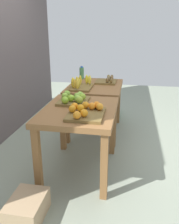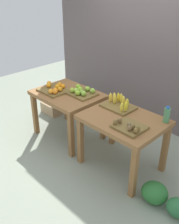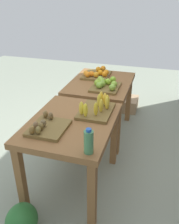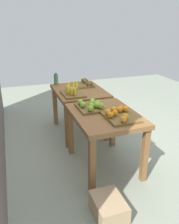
{
  "view_description": "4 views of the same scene",
  "coord_description": "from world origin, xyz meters",
  "px_view_note": "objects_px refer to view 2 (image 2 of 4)",
  "views": [
    {
      "loc": [
        -3.0,
        -0.55,
        1.64
      ],
      "look_at": [
        -0.1,
        -0.03,
        0.57
      ],
      "focal_mm": 38.26,
      "sensor_mm": 36.0,
      "label": 1
    },
    {
      "loc": [
        2.33,
        -2.35,
        2.41
      ],
      "look_at": [
        -0.08,
        0.01,
        0.62
      ],
      "focal_mm": 41.63,
      "sensor_mm": 36.0,
      "label": 2
    },
    {
      "loc": [
        2.46,
        0.75,
        1.93
      ],
      "look_at": [
        0.05,
        0.03,
        0.63
      ],
      "focal_mm": 38.96,
      "sensor_mm": 36.0,
      "label": 3
    },
    {
      "loc": [
        -3.11,
        1.11,
        1.92
      ],
      "look_at": [
        0.08,
        -0.01,
        0.56
      ],
      "focal_mm": 37.82,
      "sensor_mm": 36.0,
      "label": 4
    }
  ],
  "objects_px": {
    "orange_bin": "(54,89)",
    "apple_bin": "(82,92)",
    "display_table_right": "(123,126)",
    "kiwi_bin": "(129,127)",
    "display_table_left": "(68,100)",
    "watermelon_pile": "(164,198)",
    "cardboard_produce_box": "(53,108)",
    "water_bottle": "(167,115)",
    "banana_crate": "(119,104)"
  },
  "relations": [
    {
      "from": "banana_crate",
      "to": "watermelon_pile",
      "type": "xyz_separation_m",
      "value": [
        1.06,
        -0.4,
        -0.7
      ]
    },
    {
      "from": "display_table_left",
      "to": "orange_bin",
      "type": "xyz_separation_m",
      "value": [
        -0.19,
        -0.11,
        0.16
      ]
    },
    {
      "from": "orange_bin",
      "to": "apple_bin",
      "type": "distance_m",
      "value": 0.45
    },
    {
      "from": "banana_crate",
      "to": "display_table_right",
      "type": "bearing_deg",
      "value": -37.77
    },
    {
      "from": "display_table_left",
      "to": "watermelon_pile",
      "type": "relative_size",
      "value": 1.55
    },
    {
      "from": "apple_bin",
      "to": "watermelon_pile",
      "type": "bearing_deg",
      "value": -10.68
    },
    {
      "from": "display_table_left",
      "to": "watermelon_pile",
      "type": "xyz_separation_m",
      "value": [
        1.94,
        -0.21,
        -0.54
      ]
    },
    {
      "from": "display_table_left",
      "to": "kiwi_bin",
      "type": "bearing_deg",
      "value": -6.85
    },
    {
      "from": "display_table_right",
      "to": "cardboard_produce_box",
      "type": "xyz_separation_m",
      "value": [
        -1.97,
        0.3,
        -0.56
      ]
    },
    {
      "from": "watermelon_pile",
      "to": "banana_crate",
      "type": "bearing_deg",
      "value": 159.32
    },
    {
      "from": "apple_bin",
      "to": "display_table_left",
      "type": "bearing_deg",
      "value": -150.86
    },
    {
      "from": "display_table_right",
      "to": "watermelon_pile",
      "type": "distance_m",
      "value": 1.0
    },
    {
      "from": "kiwi_bin",
      "to": "watermelon_pile",
      "type": "relative_size",
      "value": 0.54
    },
    {
      "from": "cardboard_produce_box",
      "to": "apple_bin",
      "type": "bearing_deg",
      "value": -10.07
    },
    {
      "from": "banana_crate",
      "to": "watermelon_pile",
      "type": "relative_size",
      "value": 0.65
    },
    {
      "from": "orange_bin",
      "to": "kiwi_bin",
      "type": "relative_size",
      "value": 1.25
    },
    {
      "from": "display_table_right",
      "to": "cardboard_produce_box",
      "type": "height_order",
      "value": "display_table_right"
    },
    {
      "from": "display_table_left",
      "to": "display_table_right",
      "type": "xyz_separation_m",
      "value": [
        1.12,
        0.0,
        0.0
      ]
    },
    {
      "from": "orange_bin",
      "to": "water_bottle",
      "type": "height_order",
      "value": "water_bottle"
    },
    {
      "from": "orange_bin",
      "to": "cardboard_produce_box",
      "type": "relative_size",
      "value": 1.13
    },
    {
      "from": "banana_crate",
      "to": "cardboard_produce_box",
      "type": "relative_size",
      "value": 1.1
    },
    {
      "from": "cardboard_produce_box",
      "to": "watermelon_pile",
      "type": "bearing_deg",
      "value": -10.45
    },
    {
      "from": "banana_crate",
      "to": "water_bottle",
      "type": "distance_m",
      "value": 0.68
    },
    {
      "from": "kiwi_bin",
      "to": "water_bottle",
      "type": "height_order",
      "value": "water_bottle"
    },
    {
      "from": "display_table_left",
      "to": "kiwi_bin",
      "type": "relative_size",
      "value": 2.87
    },
    {
      "from": "display_table_right",
      "to": "cardboard_produce_box",
      "type": "relative_size",
      "value": 2.6
    },
    {
      "from": "display_table_right",
      "to": "kiwi_bin",
      "type": "height_order",
      "value": "kiwi_bin"
    },
    {
      "from": "display_table_right",
      "to": "apple_bin",
      "type": "xyz_separation_m",
      "value": [
        -0.92,
        0.11,
        0.16
      ]
    },
    {
      "from": "display_table_left",
      "to": "banana_crate",
      "type": "relative_size",
      "value": 2.36
    },
    {
      "from": "display_table_right",
      "to": "kiwi_bin",
      "type": "relative_size",
      "value": 2.87
    },
    {
      "from": "apple_bin",
      "to": "watermelon_pile",
      "type": "xyz_separation_m",
      "value": [
        1.74,
        -0.33,
        -0.7
      ]
    },
    {
      "from": "watermelon_pile",
      "to": "water_bottle",
      "type": "bearing_deg",
      "value": 127.07
    },
    {
      "from": "display_table_left",
      "to": "cardboard_produce_box",
      "type": "distance_m",
      "value": 1.06
    },
    {
      "from": "display_table_right",
      "to": "cardboard_produce_box",
      "type": "bearing_deg",
      "value": 171.33
    },
    {
      "from": "display_table_right",
      "to": "watermelon_pile",
      "type": "bearing_deg",
      "value": -14.64
    },
    {
      "from": "display_table_right",
      "to": "apple_bin",
      "type": "height_order",
      "value": "apple_bin"
    },
    {
      "from": "watermelon_pile",
      "to": "display_table_right",
      "type": "bearing_deg",
      "value": 165.36
    },
    {
      "from": "display_table_left",
      "to": "display_table_right",
      "type": "distance_m",
      "value": 1.12
    },
    {
      "from": "kiwi_bin",
      "to": "display_table_left",
      "type": "bearing_deg",
      "value": 173.15
    },
    {
      "from": "apple_bin",
      "to": "kiwi_bin",
      "type": "bearing_deg",
      "value": -13.61
    },
    {
      "from": "display_table_left",
      "to": "cardboard_produce_box",
      "type": "bearing_deg",
      "value": 160.52
    },
    {
      "from": "display_table_left",
      "to": "watermelon_pile",
      "type": "distance_m",
      "value": 2.02
    },
    {
      "from": "display_table_right",
      "to": "orange_bin",
      "type": "relative_size",
      "value": 2.3
    },
    {
      "from": "water_bottle",
      "to": "watermelon_pile",
      "type": "relative_size",
      "value": 0.32
    },
    {
      "from": "orange_bin",
      "to": "apple_bin",
      "type": "relative_size",
      "value": 1.11
    },
    {
      "from": "display_table_right",
      "to": "banana_crate",
      "type": "height_order",
      "value": "banana_crate"
    },
    {
      "from": "apple_bin",
      "to": "kiwi_bin",
      "type": "relative_size",
      "value": 1.13
    },
    {
      "from": "orange_bin",
      "to": "kiwi_bin",
      "type": "bearing_deg",
      "value": -1.98
    },
    {
      "from": "kiwi_bin",
      "to": "cardboard_produce_box",
      "type": "relative_size",
      "value": 0.9
    },
    {
      "from": "cardboard_produce_box",
      "to": "orange_bin",
      "type": "bearing_deg",
      "value": -31.77
    }
  ]
}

